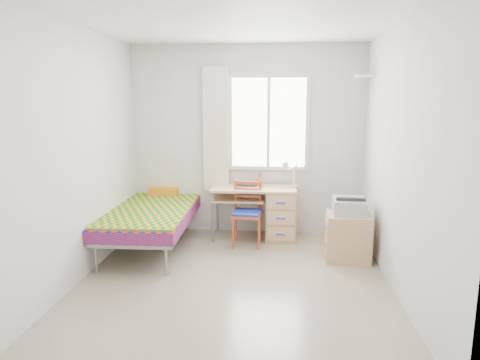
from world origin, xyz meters
name	(u,v)px	position (x,y,z in m)	size (l,w,h in m)	color
floor	(234,281)	(0.00, 0.00, 0.00)	(3.50, 3.50, 0.00)	#BCAD93
ceiling	(233,19)	(0.00, 0.00, 2.60)	(3.50, 3.50, 0.00)	white
wall_back	(247,141)	(0.00, 1.75, 1.30)	(3.20, 3.20, 0.00)	silver
wall_left	(78,156)	(-1.60, 0.00, 1.30)	(3.50, 3.50, 0.00)	silver
wall_right	(400,160)	(1.60, 0.00, 1.30)	(3.50, 3.50, 0.00)	silver
window	(269,123)	(0.30, 1.73, 1.55)	(1.10, 0.04, 1.30)	white
curtain	(216,130)	(-0.42, 1.68, 1.45)	(0.35, 0.05, 1.70)	#F1E7C7
floating_shelf	(365,76)	(1.49, 1.40, 2.15)	(0.20, 0.32, 0.03)	white
bed	(156,211)	(-1.13, 1.10, 0.44)	(1.01, 2.09, 0.90)	gray
desk	(275,211)	(0.41, 1.44, 0.38)	(1.13, 0.53, 0.70)	tan
chair	(248,209)	(0.06, 1.19, 0.47)	(0.40, 0.40, 0.84)	#92381C
cabinet	(348,237)	(1.27, 0.76, 0.28)	(0.53, 0.47, 0.55)	tan
printer	(349,206)	(1.28, 0.80, 0.64)	(0.39, 0.44, 0.18)	#A5A8AD
laptop	(246,186)	(0.00, 1.49, 0.72)	(0.31, 0.20, 0.02)	black
pen_cup	(260,182)	(0.19, 1.60, 0.75)	(0.08, 0.08, 0.10)	orange
task_lamp	(290,172)	(0.59, 1.39, 0.93)	(0.21, 0.31, 0.37)	white
book	(240,196)	(-0.07, 1.41, 0.59)	(0.15, 0.21, 0.02)	gray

